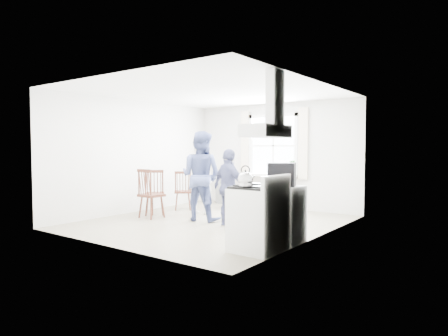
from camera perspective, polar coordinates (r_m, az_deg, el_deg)
room_shell at (r=7.99m, az=-1.67°, el=1.48°), size 4.62×5.12×2.64m
window_assembly at (r=10.03m, az=6.99°, el=2.69°), size 1.88×0.24×1.70m
range_hood at (r=5.71m, az=6.42°, el=6.88°), size 0.45×0.76×0.94m
shelf_unit at (r=10.75m, az=0.12°, el=-2.94°), size 0.40×0.30×0.80m
gas_stove at (r=5.87m, az=4.97°, el=-7.09°), size 0.68×0.76×1.12m
kettle at (r=5.62m, az=3.08°, el=-1.70°), size 0.22×0.22×0.31m
low_cabinet at (r=6.45m, az=8.76°, el=-6.52°), size 0.50×0.55×0.90m
stereo_stack at (r=6.36m, az=8.28°, el=-0.91°), size 0.51×0.49×0.37m
cardboard_box at (r=6.28m, az=8.12°, el=-1.80°), size 0.32×0.25×0.18m
windsor_chair_a at (r=8.97m, az=-9.93°, el=-2.73°), size 0.60×0.60×1.02m
windsor_chair_b at (r=8.59m, az=-10.90°, el=-2.83°), size 0.47×0.46×1.06m
windsor_chair_c at (r=9.60m, az=-5.90°, el=-2.59°), size 0.56×0.56×0.95m
person_left at (r=8.99m, az=-3.36°, el=-1.32°), size 0.63×0.63×1.67m
person_mid at (r=8.22m, az=-3.32°, el=-1.15°), size 1.03×1.03×1.84m
person_right at (r=7.63m, az=0.71°, el=-2.81°), size 1.08×1.08×1.48m
potted_plant at (r=9.70m, az=9.62°, el=0.07°), size 0.21×0.21×0.35m
windsor_chair_d at (r=9.84m, az=0.74°, el=-2.30°), size 0.57×0.57×0.99m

